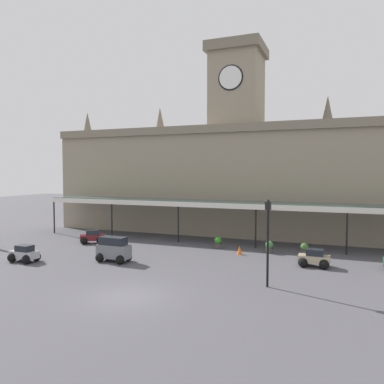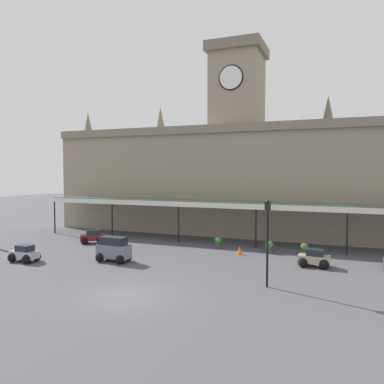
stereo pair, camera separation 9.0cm
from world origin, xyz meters
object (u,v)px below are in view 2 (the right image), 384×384
at_px(car_maroon_sedan, 92,238).
at_px(planter_by_canopy, 304,249).
at_px(victorian_lamppost, 268,233).
at_px(planter_near_kerb, 269,247).
at_px(car_beige_sedan, 314,259).
at_px(car_grey_van, 114,250).
at_px(traffic_cone, 240,250).
at_px(car_silver_sedan, 24,255).
at_px(planter_forecourt_centre, 218,242).

height_order(car_maroon_sedan, planter_by_canopy, car_maroon_sedan).
height_order(victorian_lamppost, planter_near_kerb, victorian_lamppost).
height_order(car_beige_sedan, car_grey_van, car_grey_van).
height_order(car_grey_van, victorian_lamppost, victorian_lamppost).
bearing_deg(traffic_cone, car_silver_sedan, -150.03).
bearing_deg(car_maroon_sedan, car_grey_van, -42.52).
bearing_deg(car_beige_sedan, planter_forecourt_centre, 156.20).
xyz_separation_m(car_maroon_sedan, car_grey_van, (5.64, -5.17, 0.30)).
distance_m(planter_forecourt_centre, planter_by_canopy, 6.94).
xyz_separation_m(traffic_cone, planter_near_kerb, (2.05, 1.36, 0.15)).
xyz_separation_m(car_beige_sedan, car_grey_van, (-13.33, -3.73, 0.30)).
relative_size(car_grey_van, planter_by_canopy, 2.51).
xyz_separation_m(car_maroon_sedan, planter_by_canopy, (18.04, 1.91, -0.01)).
relative_size(car_maroon_sedan, victorian_lamppost, 0.46).
distance_m(car_maroon_sedan, car_silver_sedan, 7.51).
relative_size(car_maroon_sedan, car_grey_van, 0.93).
bearing_deg(car_silver_sedan, victorian_lamppost, 1.51).
relative_size(traffic_cone, planter_by_canopy, 0.71).
distance_m(car_grey_van, traffic_cone, 9.51).
relative_size(car_beige_sedan, car_maroon_sedan, 0.92).
relative_size(car_maroon_sedan, car_silver_sedan, 1.09).
bearing_deg(car_maroon_sedan, planter_by_canopy, 6.05).
xyz_separation_m(victorian_lamppost, planter_near_kerb, (-1.43, 8.77, -2.54)).
bearing_deg(planter_by_canopy, planter_forecourt_centre, 179.05).
bearing_deg(planter_forecourt_centre, car_silver_sedan, -139.98).
height_order(car_silver_sedan, planter_by_canopy, car_silver_sedan).
bearing_deg(planter_near_kerb, traffic_cone, -146.43).
height_order(car_beige_sedan, planter_by_canopy, car_beige_sedan).
distance_m(car_beige_sedan, traffic_cone, 5.88).
xyz_separation_m(car_grey_van, planter_forecourt_centre, (5.46, 7.20, -0.32)).
relative_size(victorian_lamppost, planter_by_canopy, 5.07).
distance_m(car_grey_van, planter_forecourt_centre, 9.04).
distance_m(car_silver_sedan, traffic_cone, 15.73).
height_order(car_beige_sedan, planter_near_kerb, car_beige_sedan).
xyz_separation_m(car_silver_sedan, traffic_cone, (13.63, 7.86, -0.16)).
height_order(car_beige_sedan, planter_forecourt_centre, car_beige_sedan).
bearing_deg(planter_by_canopy, car_silver_sedan, -152.75).
bearing_deg(planter_forecourt_centre, car_grey_van, -127.17).
height_order(car_beige_sedan, car_silver_sedan, same).
relative_size(car_maroon_sedan, planter_forecourt_centre, 2.34).
xyz_separation_m(car_beige_sedan, car_silver_sedan, (-19.22, -6.07, 0.00)).
bearing_deg(car_grey_van, planter_by_canopy, 29.75).
height_order(car_maroon_sedan, victorian_lamppost, victorian_lamppost).
bearing_deg(traffic_cone, victorian_lamppost, -64.87).
bearing_deg(car_maroon_sedan, planter_forecourt_centre, 10.35).
bearing_deg(planter_forecourt_centre, traffic_cone, -36.43).
bearing_deg(car_grey_van, car_silver_sedan, -158.39).
bearing_deg(traffic_cone, car_beige_sedan, -17.77).
height_order(traffic_cone, planter_near_kerb, planter_near_kerb).
xyz_separation_m(car_maroon_sedan, planter_forecourt_centre, (11.10, 2.03, -0.01)).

